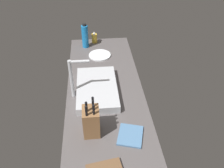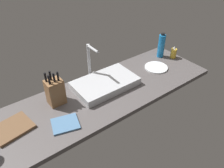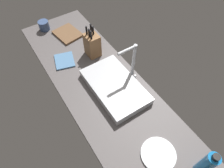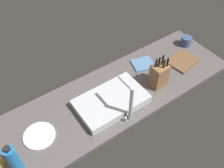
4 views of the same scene
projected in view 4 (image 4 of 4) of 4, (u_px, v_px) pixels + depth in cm
name	position (u px, v px, depth cm)	size (l,w,h in cm)	color
countertop_slab	(115.00, 95.00, 182.17)	(186.17, 56.67, 3.50)	#514C4C
sink_basin	(111.00, 101.00, 172.34)	(48.50, 29.27, 5.72)	#B7BABF
faucet	(130.00, 101.00, 153.89)	(5.50, 14.39, 30.03)	#B7BABF
knife_block	(159.00, 75.00, 179.60)	(11.30, 9.81, 25.33)	brown
cutting_board	(182.00, 61.00, 202.73)	(22.90, 18.64, 1.80)	brown
water_bottle	(14.00, 159.00, 134.82)	(6.23, 6.23, 23.86)	#1970B7
dinner_plate	(39.00, 136.00, 156.68)	(20.06, 20.06, 1.20)	white
dish_towel	(143.00, 64.00, 200.97)	(16.62, 14.36, 1.20)	teal
coffee_mug	(186.00, 41.00, 214.93)	(9.00, 9.00, 8.28)	#384C75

